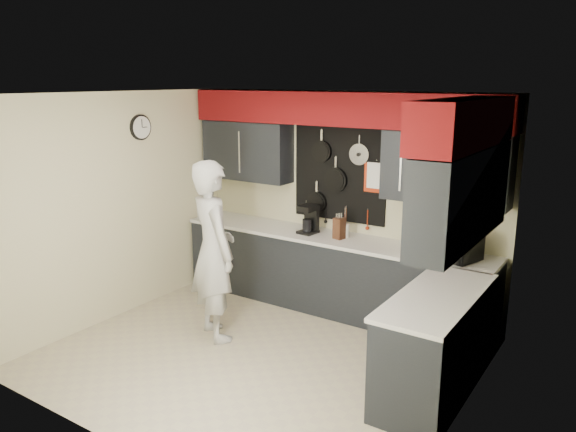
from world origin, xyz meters
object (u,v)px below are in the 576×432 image
Objects in this scene: microwave at (451,244)px; coffee_maker at (309,218)px; person at (213,251)px; knife_block at (339,228)px; utensil_crock at (344,230)px.

microwave is 1.73m from coffee_maker.
microwave is 2.49m from person.
microwave is at bearing 12.47° from knife_block.
person is at bearing -99.20° from coffee_maker.
person reaches higher than utensil_crock.
person is (-0.81, -1.29, -0.08)m from knife_block.
coffee_maker reaches higher than knife_block.
coffee_maker is (-0.42, 0.03, 0.06)m from knife_block.
coffee_maker is 1.38m from person.
knife_block reaches higher than utensil_crock.
person is (-2.11, -1.30, -0.11)m from microwave.
coffee_maker is 0.18× the size of person.
microwave is at bearing 6.48° from coffee_maker.
microwave is at bearing -120.55° from person.
utensil_crock is at bearing -93.10° from person.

